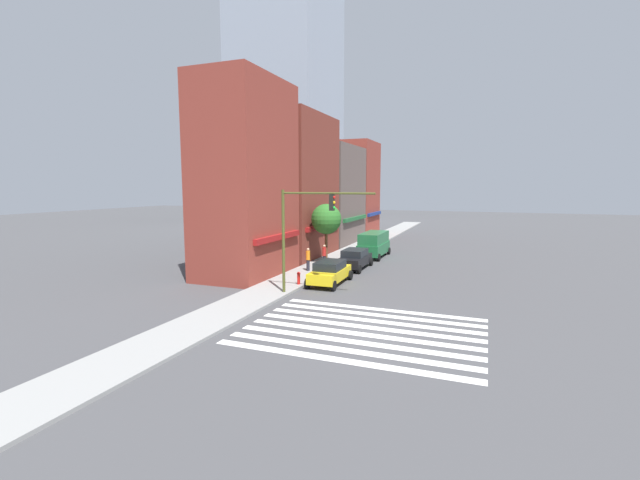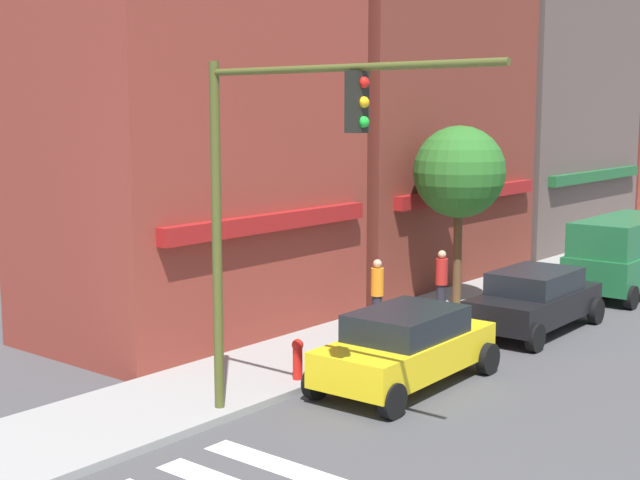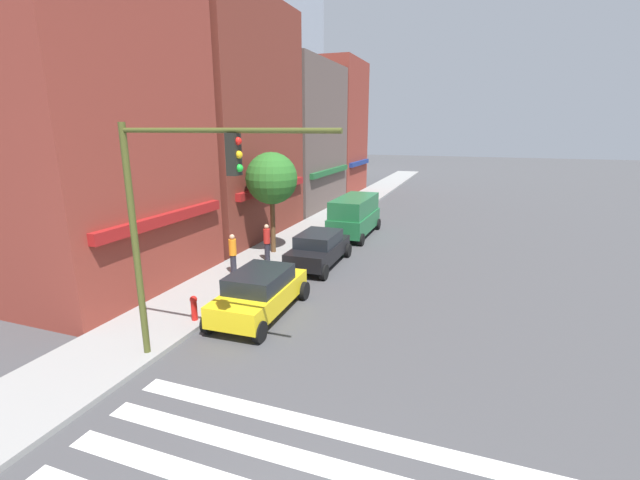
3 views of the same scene
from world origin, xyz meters
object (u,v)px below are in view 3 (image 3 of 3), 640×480
Objects in this scene: traffic_signal at (174,204)px; sedan_black at (319,248)px; sedan_yellow at (260,292)px; van_green at (354,215)px; street_tree at (272,179)px; fire_hydrant at (194,307)px; pedestrian_orange_vest at (233,253)px; pedestrian_red_jacket at (267,242)px.

traffic_signal reaches higher than sedan_black.
van_green reaches higher than sedan_yellow.
sedan_yellow is 0.88× the size of street_tree.
van_green is at bearing -7.20° from fire_hydrant.
fire_hydrant is (-4.48, -1.22, -0.46)m from pedestrian_orange_vest.
traffic_signal reaches higher than sedan_yellow.
sedan_yellow is at bearing 179.31° from sedan_black.
fire_hydrant is at bearing 172.60° from van_green.
van_green is 0.99× the size of street_tree.
sedan_yellow is 2.51× the size of pedestrian_orange_vest.
fire_hydrant is (-1.42, 1.70, -0.23)m from sedan_yellow.
sedan_black is 6.20m from van_green.
sedan_black is at bearing 68.94° from pedestrian_red_jacket.
fire_hydrant is (-13.46, 1.70, -0.67)m from van_green.
pedestrian_orange_vest is at bearing 178.20° from street_tree.
pedestrian_orange_vest is at bearing 133.09° from sedan_black.
sedan_yellow is 12.05m from van_green.
sedan_black is 4.05m from pedestrian_orange_vest.
traffic_signal is at bearing 177.27° from sedan_black.
van_green reaches higher than fire_hydrant.
van_green is at bearing 126.43° from pedestrian_red_jacket.
van_green is 13.58m from fire_hydrant.
van_green is (12.04, -0.00, 0.44)m from sedan_yellow.
street_tree is at bearing 71.57° from sedan_black.
fire_hydrant is at bearing 31.53° from traffic_signal.
sedan_yellow is 7.91m from street_tree.
pedestrian_orange_vest is at bearing 15.20° from fire_hydrant.
traffic_signal is at bearing 173.02° from sedan_yellow.
sedan_yellow and sedan_black have the same top height.
van_green is at bearing -0.69° from sedan_black.
sedan_black is 5.25× the size of fire_hydrant.
fire_hydrant is at bearing 166.14° from sedan_black.
van_green reaches higher than pedestrian_orange_vest.
traffic_signal is at bearing -166.66° from street_tree.
van_green is at bearing -27.88° from street_tree.
sedan_black reaches higher than fire_hydrant.
pedestrian_orange_vest reaches higher than sedan_yellow.
traffic_signal is at bearing -20.66° from pedestrian_red_jacket.
traffic_signal is at bearing -14.66° from pedestrian_orange_vest.
sedan_yellow is 1.01× the size of sedan_black.
pedestrian_red_jacket is (-0.55, 2.42, 0.23)m from sedan_black.
street_tree is at bearing 160.89° from pedestrian_red_jacket.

